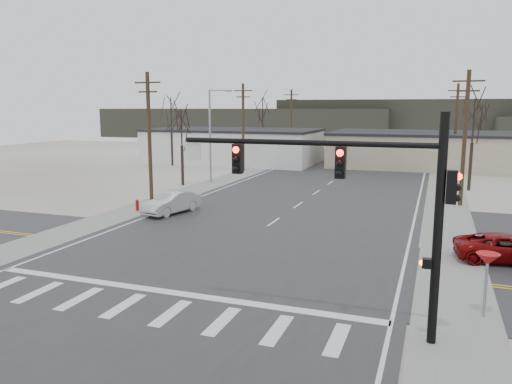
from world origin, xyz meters
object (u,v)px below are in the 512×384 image
(traffic_signal_mast, at_px, (375,194))
(car_far_b, at_px, (340,147))
(car_parked_red, at_px, (507,248))
(sedan_crossing, at_px, (172,203))
(car_far_a, at_px, (391,157))
(fire_hydrant, at_px, (137,205))

(traffic_signal_mast, height_order, car_far_b, traffic_signal_mast)
(car_far_b, xyz_separation_m, car_parked_red, (18.88, -58.35, -0.00))
(traffic_signal_mast, distance_m, sedan_crossing, 21.40)
(traffic_signal_mast, height_order, sedan_crossing, traffic_signal_mast)
(sedan_crossing, bearing_deg, car_far_a, 86.59)
(fire_hydrant, height_order, car_parked_red, car_parked_red)
(traffic_signal_mast, distance_m, fire_hydrant, 23.39)
(fire_hydrant, relative_size, car_far_a, 0.16)
(fire_hydrant, xyz_separation_m, car_parked_red, (23.24, -4.17, 0.24))
(fire_hydrant, bearing_deg, car_far_b, 85.40)
(car_far_a, bearing_deg, car_parked_red, 95.80)
(sedan_crossing, xyz_separation_m, car_far_a, (11.40, 38.56, 0.03))
(car_parked_red, bearing_deg, fire_hydrant, 71.47)
(traffic_signal_mast, relative_size, car_parked_red, 1.88)
(sedan_crossing, bearing_deg, fire_hydrant, -163.82)
(fire_hydrant, relative_size, sedan_crossing, 0.19)
(car_far_b, bearing_deg, car_parked_red, -89.99)
(fire_hydrant, xyz_separation_m, sedan_crossing, (2.70, 0.15, 0.34))
(car_far_a, bearing_deg, traffic_signal_mast, 88.08)
(car_far_a, bearing_deg, car_far_b, -64.04)
(car_far_b, relative_size, car_parked_red, 0.80)
(traffic_signal_mast, distance_m, car_parked_red, 11.96)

